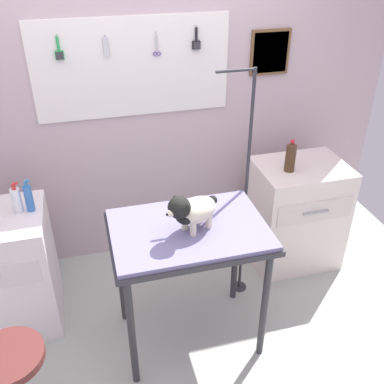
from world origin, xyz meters
name	(u,v)px	position (x,y,z in m)	size (l,w,h in m)	color
ground	(181,362)	(0.00, 0.00, -0.02)	(4.40, 4.00, 0.04)	#A8AEA3
rear_wall_panel	(139,120)	(0.00, 1.28, 1.16)	(4.00, 0.11, 2.30)	#BFA8AF
grooming_table	(189,241)	(0.11, 0.20, 0.81)	(0.94, 0.65, 0.91)	#2D2D33
grooming_arm	(244,201)	(0.59, 0.54, 0.80)	(0.30, 0.11, 1.72)	#2D2D33
dog	(192,210)	(0.12, 0.17, 1.05)	(0.35, 0.25, 0.26)	beige
cabinet_right	(296,214)	(1.14, 0.78, 0.44)	(0.68, 0.54, 0.87)	silver
stool	(11,369)	(-0.93, -0.21, 0.51)	(0.36, 0.36, 0.62)	#9E9EA3
shampoo_bottle	(29,198)	(-0.80, 0.70, 0.95)	(0.05, 0.05, 0.22)	#356BBA
spray_bottle_short	(17,200)	(-0.88, 0.71, 0.95)	(0.06, 0.06, 0.21)	white
soda_bottle	(291,157)	(1.01, 0.74, 0.98)	(0.08, 0.08, 0.24)	#472E1C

